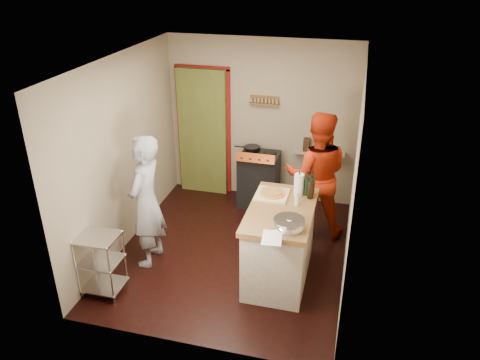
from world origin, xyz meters
name	(u,v)px	position (x,y,z in m)	size (l,w,h in m)	color
floor	(233,251)	(0.00, 0.00, 0.00)	(3.50, 3.50, 0.00)	black
back_wall	(223,127)	(-0.64, 1.78, 1.13)	(3.00, 0.44, 2.60)	gray
left_wall	(123,154)	(-1.50, 0.00, 1.30)	(0.04, 3.50, 2.60)	gray
right_wall	(354,178)	(1.50, 0.00, 1.30)	(0.04, 3.50, 2.60)	gray
ceiling	(231,60)	(0.00, 0.00, 2.61)	(3.00, 3.50, 0.02)	white
stove	(259,179)	(0.05, 1.42, 0.45)	(0.60, 0.63, 1.00)	black
wire_shelving	(101,261)	(-1.28, -1.20, 0.44)	(0.48, 0.40, 0.80)	silver
island	(280,242)	(0.71, -0.37, 0.51)	(0.77, 1.45, 1.29)	beige
person_stripe	(146,202)	(-1.00, -0.46, 0.88)	(0.64, 0.42, 1.77)	#A0A0A4
person_red	(316,175)	(1.00, 0.79, 0.92)	(0.89, 0.69, 1.83)	#AA240B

